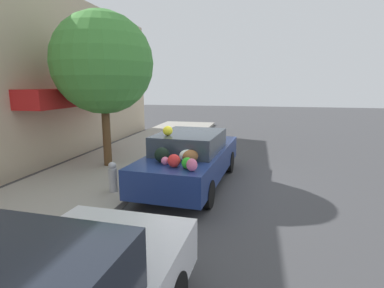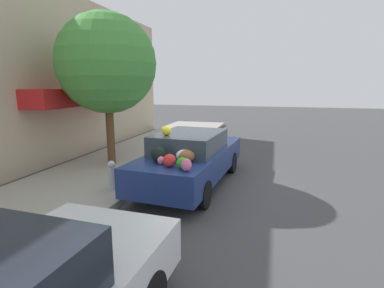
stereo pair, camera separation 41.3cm
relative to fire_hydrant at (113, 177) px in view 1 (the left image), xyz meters
name	(u,v)px [view 1 (the left image)]	position (x,y,z in m)	size (l,w,h in m)	color
ground_plane	(192,184)	(1.31, -1.58, -0.49)	(60.00, 60.00, 0.00)	#424244
sidewalk_curb	(99,175)	(1.31, 1.12, -0.42)	(24.00, 3.20, 0.15)	#9E998E
building_facade	(24,77)	(1.41, 3.33, 2.29)	(18.00, 1.20, 5.64)	#C6B293
street_tree	(103,64)	(2.10, 1.23, 2.68)	(2.92, 2.92, 4.50)	brown
fire_hydrant	(113,177)	(0.00, 0.00, 0.00)	(0.20, 0.20, 0.70)	#B2B2B7
art_car	(192,157)	(1.25, -1.58, 0.25)	(4.61, 1.99, 1.63)	navy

